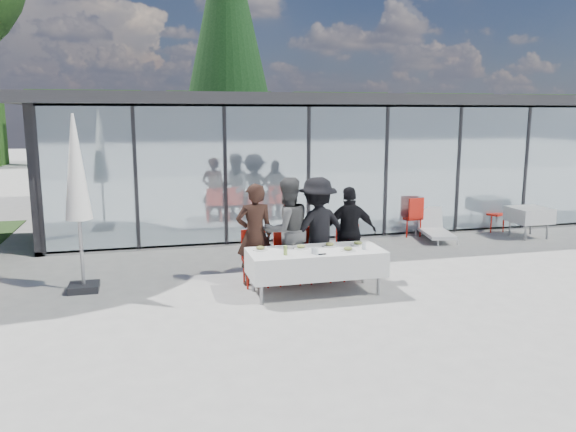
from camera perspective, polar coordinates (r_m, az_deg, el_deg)
The scene contains 26 objects.
ground at distance 9.37m, azimuth 2.85°, elevation -8.28°, with size 90.00×90.00×0.00m, color #A5A39C.
pavilion at distance 17.30m, azimuth 1.35°, elevation 7.53°, with size 14.80×8.80×3.44m.
treeline at distance 36.50m, azimuth -13.36°, elevation 8.81°, with size 62.50×2.00×4.40m.
dining_table at distance 9.44m, azimuth 2.82°, elevation -4.72°, with size 2.26×0.96×0.75m.
diner_a at distance 9.84m, azimuth -3.40°, elevation -1.90°, with size 0.66×0.66×1.81m, color #301C15.
diner_chair_a at distance 9.94m, azimuth -3.40°, elevation -3.95°, with size 0.44×0.44×0.97m.
diner_b at distance 9.96m, azimuth -0.10°, elevation -1.48°, with size 0.92×0.92×1.90m, color #505050.
diner_chair_b at distance 10.06m, azimuth -0.12°, elevation -3.76°, with size 0.44×0.44×0.97m.
diner_c at distance 10.11m, azimuth 3.01°, elevation -1.37°, with size 1.22×1.22×1.88m, color black.
diner_chair_c at distance 10.21m, azimuth 2.96°, elevation -3.57°, with size 0.44×0.44×0.97m.
diner_d at distance 10.32m, azimuth 6.30°, elevation -1.70°, with size 0.99×0.99×1.70m, color black.
diner_chair_d at distance 10.41m, azimuth 6.23°, elevation -3.35°, with size 0.44×0.44×0.97m.
plate_a at distance 9.38m, azimuth -2.82°, elevation -3.32°, with size 0.26×0.26×0.07m.
plate_b at distance 9.48m, azimuth 1.32°, elevation -3.17°, with size 0.26×0.26×0.07m.
plate_c at distance 9.66m, azimuth 4.27°, elevation -2.94°, with size 0.26×0.26×0.07m.
plate_d at distance 9.80m, azimuth 7.14°, elevation -2.79°, with size 0.26×0.26×0.07m.
plate_extra at distance 9.37m, azimuth 6.12°, elevation -3.38°, with size 0.26×0.26×0.07m.
juice_bottle at distance 9.03m, azimuth -0.27°, elevation -3.51°, with size 0.06×0.06×0.15m, color #93B34A.
drinking_glasses at distance 9.22m, azimuth 4.44°, elevation -3.43°, with size 0.98×0.22×0.10m.
folded_eyeglasses at distance 9.09m, azimuth 3.46°, elevation -3.89°, with size 0.14×0.03×0.01m, color black.
spare_table_right at distance 14.91m, azimuth 23.30°, elevation 0.08°, with size 0.86×0.86×0.74m.
spare_chair_a at distance 15.44m, azimuth 19.90°, elevation 0.58°, with size 0.59×0.59×0.97m.
spare_chair_b at distance 14.14m, azimuth 12.59°, elevation 0.10°, with size 0.52×0.52×0.97m.
market_umbrella at distance 9.93m, azimuth -20.69°, elevation 3.62°, with size 0.50×0.50×3.00m.
lounger at distance 14.05m, azimuth 14.64°, elevation -1.21°, with size 0.85×1.42×0.72m.
conifer_tree at distance 21.92m, azimuth -6.17°, elevation 18.13°, with size 4.00×4.00×10.50m.
Camera 1 is at (-2.62, -8.49, 2.98)m, focal length 35.00 mm.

